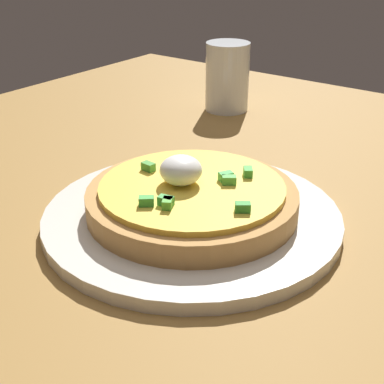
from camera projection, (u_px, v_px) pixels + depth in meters
dining_table at (218, 180)px, 65.18cm from camera, size 90.97×82.39×3.26cm
plate at (192, 217)px, 52.55cm from camera, size 27.88×27.88×1.26cm
pizza at (192, 197)px, 51.64cm from camera, size 19.66×19.66×5.43cm
cup_far at (227, 78)px, 81.96cm from camera, size 6.40×6.40×9.95cm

